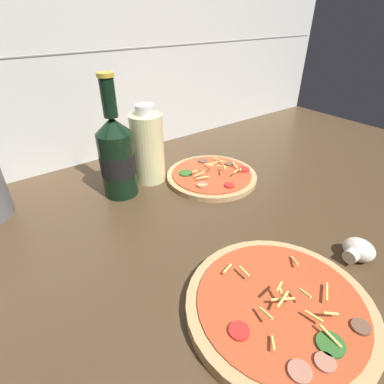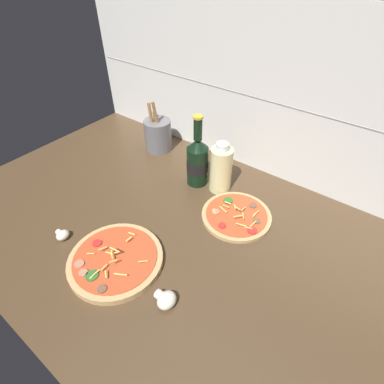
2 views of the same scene
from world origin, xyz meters
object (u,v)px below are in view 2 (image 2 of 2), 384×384
Objects in this scene: pizza_near at (116,260)px; utensil_crock at (158,135)px; beer_bottle at (197,161)px; pizza_far at (236,215)px; oil_bottle at (221,169)px; mushroom_right at (166,300)px; mushroom_left at (62,235)px.

utensil_crock is at bearing 120.44° from pizza_near.
utensil_crock reaches higher than pizza_near.
beer_bottle reaches higher than utensil_crock.
pizza_far is 50.33cm from utensil_crock.
oil_bottle is 35.75cm from utensil_crock.
oil_bottle is (5.07, 44.39, 7.36)cm from pizza_near.
utensil_crock reaches higher than mushroom_right.
oil_bottle is 54.18cm from mushroom_left.
pizza_far reaches higher than mushroom_right.
beer_bottle is 27.97cm from utensil_crock.
pizza_far is 5.39× the size of mushroom_left.
mushroom_left is (-15.82, -46.03, -7.95)cm from beer_bottle.
utensil_crock is (-30.01, 51.07, 5.53)cm from pizza_near.
beer_bottle is 1.42× the size of oil_bottle.
oil_bottle is at bearing -10.79° from utensil_crock.
mushroom_left is at bearing -116.99° from oil_bottle.
beer_bottle is at bearing -17.80° from utensil_crock.
pizza_near is 1.20× the size of utensil_crock.
pizza_near reaches higher than mushroom_right.
pizza_near is 0.99× the size of beer_bottle.
mushroom_left is at bearing -133.44° from pizza_far.
pizza_far reaches higher than mushroom_left.
beer_bottle is at bearing -167.95° from oil_bottle.
mushroom_right is 0.25× the size of utensil_crock.
utensil_crock reaches higher than pizza_far.
beer_bottle is at bearing 71.04° from mushroom_left.
utensil_crock is (-35.07, 6.68, -1.83)cm from oil_bottle.
oil_bottle is at bearing 63.01° from mushroom_left.
beer_bottle is at bearing 94.69° from pizza_near.
pizza_far is 17.16cm from oil_bottle.
oil_bottle is at bearing 143.80° from pizza_far.
utensil_crock is at bearing 169.21° from oil_bottle.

